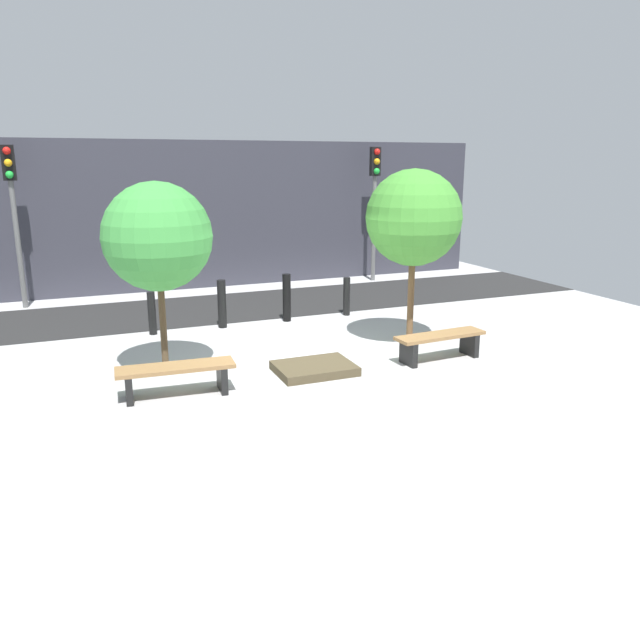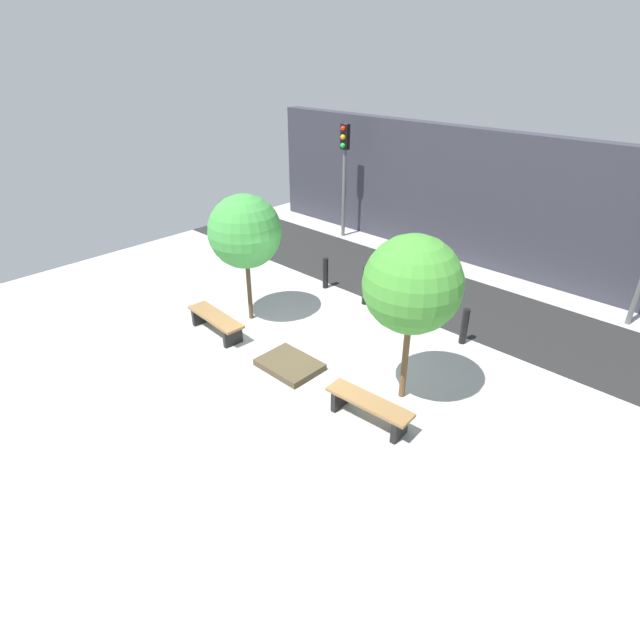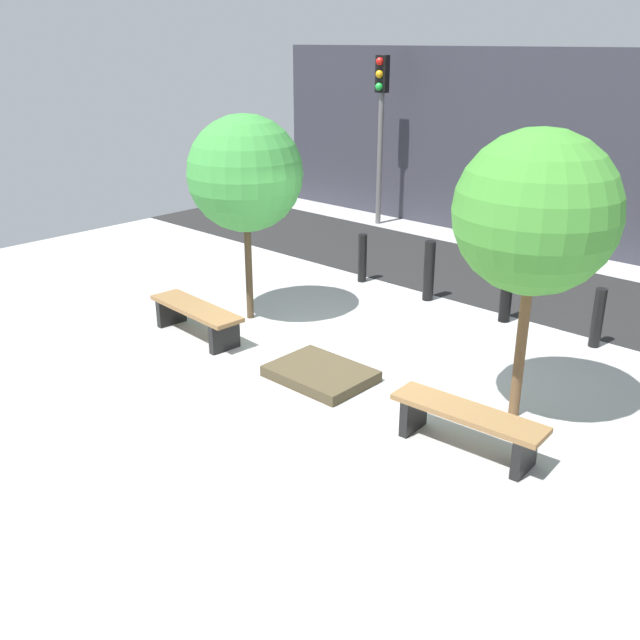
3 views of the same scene
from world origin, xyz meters
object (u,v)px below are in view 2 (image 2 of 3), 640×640
(tree_behind_right_bench, at_px, (412,285))
(bollard_right, at_px, (464,326))
(bench_left, at_px, (216,321))
(bollard_far_left, at_px, (325,273))
(bollard_left, at_px, (366,286))
(bollard_center, at_px, (412,303))
(tree_behind_left_bench, at_px, (245,232))
(traffic_light_west, at_px, (344,161))
(bench_right, at_px, (369,407))
(planter_bed, at_px, (290,365))

(tree_behind_right_bench, bearing_deg, bollard_right, 93.10)
(bench_left, height_order, tree_behind_right_bench, tree_behind_right_bench)
(bench_left, relative_size, tree_behind_right_bench, 0.53)
(bollard_right, bearing_deg, bollard_far_left, 180.00)
(bollard_left, bearing_deg, bollard_center, 0.00)
(tree_behind_left_bench, bearing_deg, bollard_far_left, 86.90)
(bollard_right, bearing_deg, tree_behind_right_bench, -86.90)
(traffic_light_west, bearing_deg, bench_left, -71.87)
(bench_right, bearing_deg, bollard_far_left, 137.02)
(bollard_left, bearing_deg, planter_bed, -78.18)
(bench_right, height_order, bollard_left, bollard_left)
(planter_bed, bearing_deg, tree_behind_right_bench, 20.29)
(bench_right, height_order, tree_behind_left_bench, tree_behind_left_bench)
(tree_behind_right_bench, relative_size, bollard_center, 3.15)
(bench_left, relative_size, bollard_left, 1.73)
(bench_right, bearing_deg, tree_behind_left_bench, 163.36)
(tree_behind_right_bench, relative_size, bollard_left, 3.24)
(bench_right, height_order, bollard_far_left, bollard_far_left)
(bollard_left, bearing_deg, traffic_light_west, 137.59)
(planter_bed, height_order, traffic_light_west, traffic_light_west)
(tree_behind_right_bench, height_order, bollard_center, tree_behind_right_bench)
(planter_bed, distance_m, traffic_light_west, 8.71)
(bollard_left, bearing_deg, bollard_right, 0.00)
(bollard_left, xyz_separation_m, bollard_right, (2.84, 0.00, -0.07))
(tree_behind_right_bench, xyz_separation_m, bollard_center, (-1.56, 2.55, -1.85))
(tree_behind_left_bench, bearing_deg, planter_bed, -20.29)
(tree_behind_left_bench, bearing_deg, bollard_right, 30.13)
(bench_left, xyz_separation_m, planter_bed, (2.27, 0.20, -0.26))
(tree_behind_left_bench, bearing_deg, bench_left, -90.00)
(planter_bed, xyz_separation_m, bollard_far_left, (-2.13, 3.39, 0.36))
(tree_behind_right_bench, bearing_deg, planter_bed, -159.71)
(tree_behind_left_bench, bearing_deg, bollard_left, 58.60)
(bench_right, relative_size, tree_behind_right_bench, 0.52)
(bollard_center, height_order, traffic_light_west, traffic_light_west)
(tree_behind_right_bench, distance_m, bollard_left, 4.35)
(planter_bed, relative_size, traffic_light_west, 0.34)
(bench_right, height_order, traffic_light_west, traffic_light_west)
(bench_left, distance_m, tree_behind_left_bench, 2.16)
(bench_right, bearing_deg, bench_left, 176.25)
(bench_left, bearing_deg, traffic_light_west, 111.87)
(planter_bed, bearing_deg, bench_right, -5.04)
(bollard_far_left, distance_m, bollard_left, 1.42)
(bench_left, height_order, planter_bed, bench_left)
(bollard_far_left, distance_m, bollard_right, 4.26)
(bench_left, distance_m, bollard_center, 4.67)
(bollard_left, distance_m, bollard_right, 2.84)
(planter_bed, distance_m, bollard_center, 3.50)
(bollard_far_left, height_order, traffic_light_west, traffic_light_west)
(tree_behind_right_bench, distance_m, bollard_center, 3.52)
(bench_left, bearing_deg, tree_behind_right_bench, 16.64)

